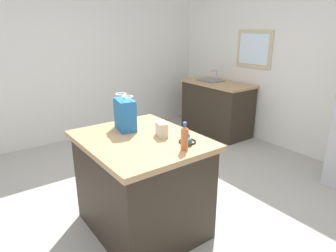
# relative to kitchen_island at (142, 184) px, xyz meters

# --- Properties ---
(ground) EXTENTS (6.44, 6.44, 0.00)m
(ground) POSITION_rel_kitchen_island_xyz_m (-0.09, 0.28, -0.46)
(ground) COLOR #ADA89E
(back_wall) EXTENTS (5.37, 0.13, 2.75)m
(back_wall) POSITION_rel_kitchen_island_xyz_m (-0.11, 2.89, 0.92)
(back_wall) COLOR silver
(back_wall) RESTS_ON ground
(left_wall) EXTENTS (0.10, 5.24, 2.75)m
(left_wall) POSITION_rel_kitchen_island_xyz_m (-2.78, 0.28, 0.91)
(left_wall) COLOR silver
(left_wall) RESTS_ON ground
(kitchen_island) EXTENTS (1.15, 0.96, 0.92)m
(kitchen_island) POSITION_rel_kitchen_island_xyz_m (0.00, 0.00, 0.00)
(kitchen_island) COLOR #33281E
(kitchen_island) RESTS_ON ground
(sink_counter) EXTENTS (1.27, 0.64, 1.10)m
(sink_counter) POSITION_rel_kitchen_island_xyz_m (-1.54, 2.51, 0.01)
(sink_counter) COLOR #33281E
(sink_counter) RESTS_ON ground
(shopping_bag) EXTENTS (0.28, 0.19, 0.34)m
(shopping_bag) POSITION_rel_kitchen_island_xyz_m (-0.27, 0.00, 0.60)
(shopping_bag) COLOR #236BAD
(shopping_bag) RESTS_ON kitchen_island
(small_box) EXTENTS (0.16, 0.12, 0.13)m
(small_box) POSITION_rel_kitchen_island_xyz_m (0.07, 0.18, 0.52)
(small_box) COLOR beige
(small_box) RESTS_ON kitchen_island
(bottle) EXTENTS (0.06, 0.06, 0.23)m
(bottle) POSITION_rel_kitchen_island_xyz_m (0.43, 0.14, 0.56)
(bottle) COLOR #C66633
(bottle) RESTS_ON kitchen_island
(ear_defenders) EXTENTS (0.21, 0.21, 0.06)m
(ear_defenders) POSITION_rel_kitchen_island_xyz_m (0.32, 0.26, 0.48)
(ear_defenders) COLOR black
(ear_defenders) RESTS_ON kitchen_island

